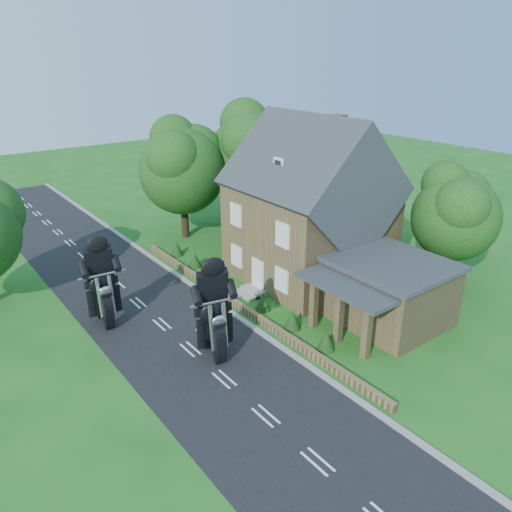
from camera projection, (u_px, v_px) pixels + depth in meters
ground at (224, 379)px, 22.23m from camera, size 120.00×120.00×0.00m
road at (224, 379)px, 22.23m from camera, size 7.00×80.00×0.02m
kerb at (287, 351)px, 24.23m from camera, size 0.30×80.00×0.12m
garden_wall at (238, 305)px, 28.22m from camera, size 0.30×22.00×0.40m
house at (310, 211)px, 30.79m from camera, size 9.54×8.64×10.24m
annex at (387, 290)px, 26.44m from camera, size 7.05×5.94×3.44m
tree_annex_side at (458, 209)px, 30.01m from camera, size 5.64×5.20×7.48m
tree_house_right at (349, 175)px, 35.81m from camera, size 6.51×6.00×8.40m
tree_behind_house at (258, 149)px, 39.57m from camera, size 7.81×7.20×10.08m
tree_behind_left at (186, 163)px, 37.14m from camera, size 6.94×6.40×9.16m
shrub_a at (326, 340)px, 24.23m from camera, size 0.90×0.90×1.10m
shrub_b at (292, 319)px, 26.07m from camera, size 0.90×0.90×1.10m
shrub_c at (263, 301)px, 27.90m from camera, size 0.90×0.90×1.10m
shrub_d at (215, 272)px, 31.58m from camera, size 0.90×0.90×1.10m
shrub_e at (195, 259)px, 33.42m from camera, size 0.90×0.90×1.10m
shrub_f at (177, 248)px, 35.26m from camera, size 0.90×0.90×1.10m
motorcycle_lead at (214, 342)px, 23.64m from camera, size 0.77×1.72×1.55m
motorcycle_follow at (105, 311)px, 26.45m from camera, size 0.58×1.65×1.51m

